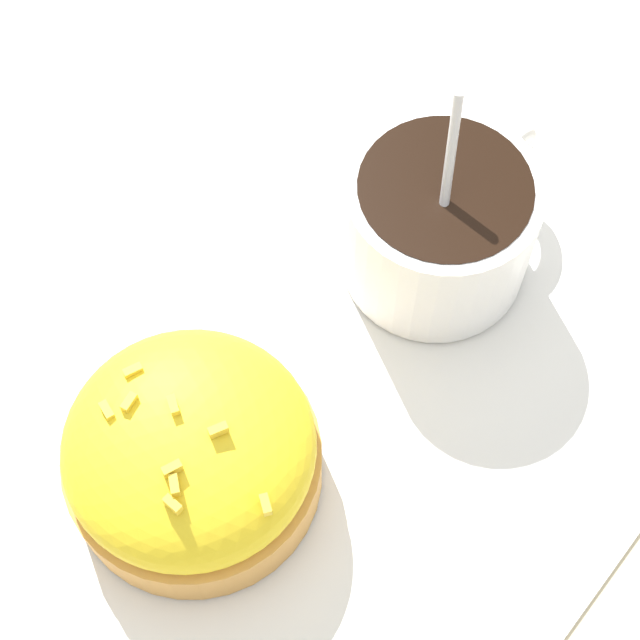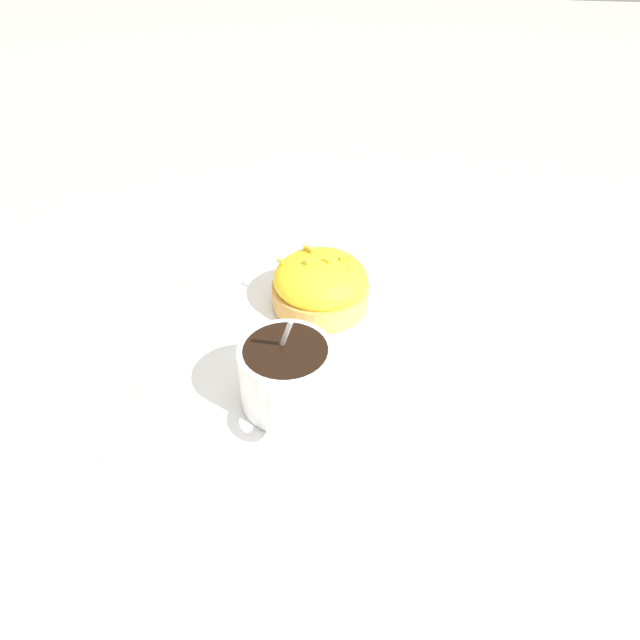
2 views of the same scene
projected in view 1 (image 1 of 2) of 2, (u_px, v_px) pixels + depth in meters
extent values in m
plane|color=#C6B793|center=(310.00, 355.00, 0.46)|extent=(3.00, 3.00, 0.00)
cube|color=white|center=(310.00, 354.00, 0.45)|extent=(0.34, 0.30, 0.00)
cylinder|color=white|center=(438.00, 227.00, 0.45)|extent=(0.08, 0.08, 0.06)
cylinder|color=black|center=(445.00, 194.00, 0.43)|extent=(0.07, 0.07, 0.01)
torus|color=white|center=(505.00, 160.00, 0.46)|extent=(0.04, 0.01, 0.04)
ellipsoid|color=silver|center=(438.00, 210.00, 0.47)|extent=(0.03, 0.03, 0.01)
cylinder|color=silver|center=(443.00, 211.00, 0.42)|extent=(0.04, 0.03, 0.09)
cylinder|color=#D19347|center=(202.00, 471.00, 0.42)|extent=(0.10, 0.10, 0.02)
ellipsoid|color=yellow|center=(197.00, 453.00, 0.40)|extent=(0.10, 0.10, 0.04)
cube|color=yellow|center=(266.00, 505.00, 0.37)|extent=(0.01, 0.01, 0.00)
cube|color=yellow|center=(107.00, 411.00, 0.39)|extent=(0.01, 0.01, 0.00)
cube|color=yellow|center=(175.00, 485.00, 0.37)|extent=(0.01, 0.01, 0.00)
cube|color=yellow|center=(173.00, 406.00, 0.38)|extent=(0.01, 0.01, 0.00)
cube|color=yellow|center=(129.00, 403.00, 0.38)|extent=(0.01, 0.00, 0.00)
cube|color=yellow|center=(172.00, 469.00, 0.37)|extent=(0.01, 0.01, 0.00)
cube|color=yellow|center=(173.00, 504.00, 0.37)|extent=(0.00, 0.01, 0.00)
cube|color=yellow|center=(218.00, 430.00, 0.38)|extent=(0.01, 0.01, 0.00)
cube|color=yellow|center=(133.00, 371.00, 0.39)|extent=(0.01, 0.01, 0.00)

